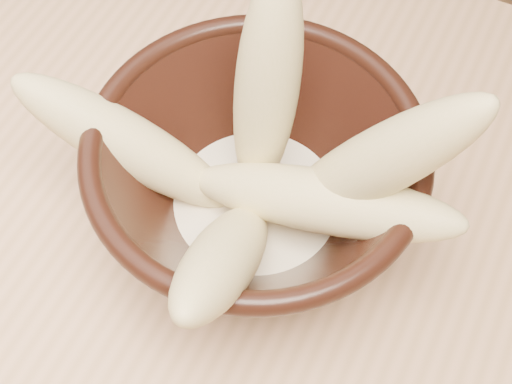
{
  "coord_description": "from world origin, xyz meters",
  "views": [
    {
      "loc": [
        -0.1,
        -0.07,
        1.17
      ],
      "look_at": [
        -0.2,
        0.12,
        0.8
      ],
      "focal_mm": 50.0,
      "sensor_mm": 36.0,
      "label": 1
    }
  ],
  "objects": [
    {
      "name": "bowl",
      "position": [
        -0.2,
        0.12,
        0.81
      ],
      "size": [
        0.19,
        0.19,
        0.11
      ],
      "rotation": [
        0.0,
        0.0,
        -0.15
      ],
      "color": "black",
      "rests_on": "table"
    },
    {
      "name": "milk_puddle",
      "position": [
        -0.2,
        0.12,
        0.78
      ],
      "size": [
        0.11,
        0.11,
        0.02
      ],
      "primitive_type": "cylinder",
      "color": "beige",
      "rests_on": "bowl"
    },
    {
      "name": "banana_left",
      "position": [
        -0.27,
        0.1,
        0.83
      ],
      "size": [
        0.14,
        0.06,
        0.11
      ],
      "primitive_type": "ellipsoid",
      "rotation": [
        0.97,
        0.0,
        -1.37
      ],
      "color": "#D3C57C",
      "rests_on": "bowl"
    },
    {
      "name": "banana_upright",
      "position": [
        -0.21,
        0.15,
        0.87
      ],
      "size": [
        0.04,
        0.07,
        0.16
      ],
      "primitive_type": "ellipsoid",
      "rotation": [
        0.22,
        0.0,
        3.22
      ],
      "color": "#D3C57C",
      "rests_on": "bowl"
    },
    {
      "name": "banana_right",
      "position": [
        -0.14,
        0.13,
        0.86
      ],
      "size": [
        0.12,
        0.06,
        0.16
      ],
      "primitive_type": "ellipsoid",
      "rotation": [
        0.56,
        0.0,
        1.76
      ],
      "color": "#D3C57C",
      "rests_on": "bowl"
    },
    {
      "name": "banana_across",
      "position": [
        -0.16,
        0.12,
        0.83
      ],
      "size": [
        0.17,
        0.05,
        0.08
      ],
      "primitive_type": "ellipsoid",
      "rotation": [
        1.27,
        0.0,
        1.64
      ],
      "color": "#D3C57C",
      "rests_on": "bowl"
    },
    {
      "name": "banana_front",
      "position": [
        -0.19,
        0.06,
        0.84
      ],
      "size": [
        0.06,
        0.14,
        0.13
      ],
      "primitive_type": "ellipsoid",
      "rotation": [
        0.83,
        0.0,
        0.17
      ],
      "color": "#D3C57C",
      "rests_on": "bowl"
    }
  ]
}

